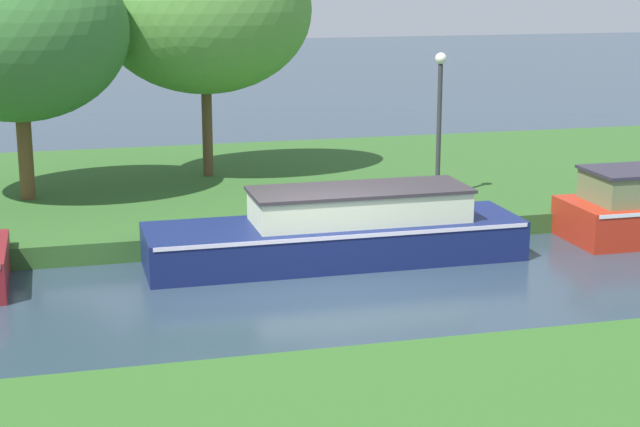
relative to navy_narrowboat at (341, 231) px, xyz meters
The scene contains 7 objects.
ground_plane 1.45m from the navy_narrowboat, 116.80° to the right, with size 120.00×120.00×0.00m, color #2A3B4A.
riverbank_far 5.84m from the navy_narrowboat, 95.97° to the left, with size 72.00×10.00×0.40m, color #305B25.
navy_narrowboat is the anchor object (origin of this frame).
willow_tree_left 8.07m from the navy_narrowboat, 139.14° to the left, with size 4.56×4.13×5.41m.
willow_tree_centre 7.40m from the navy_narrowboat, 103.05° to the left, with size 4.91×3.54×5.75m.
lamp_post 4.43m from the navy_narrowboat, 43.64° to the left, with size 0.24×0.24×3.08m.
mooring_post_near 1.80m from the navy_narrowboat, 50.08° to the left, with size 0.16×0.16×0.61m, color brown.
Camera 1 is at (-4.28, -15.99, 5.19)m, focal length 57.26 mm.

